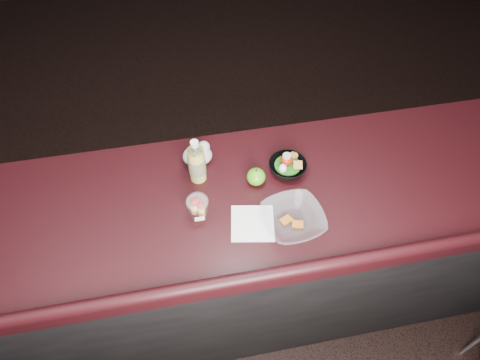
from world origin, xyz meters
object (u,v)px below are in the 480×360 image
takeout_bowl (293,219)px  fruit_cup (198,207)px  lemonade_bottle (197,163)px  green_apple (256,177)px  snack_bowl (287,166)px

takeout_bowl → fruit_cup: bearing=163.9°
lemonade_bottle → green_apple: 0.24m
fruit_cup → takeout_bowl: size_ratio=0.46×
green_apple → snack_bowl: 0.14m
green_apple → takeout_bowl: green_apple is taller
lemonade_bottle → green_apple: (0.23, -0.07, -0.05)m
fruit_cup → snack_bowl: fruit_cup is taller
snack_bowl → lemonade_bottle: bearing=175.0°
fruit_cup → lemonade_bottle: bearing=83.5°
lemonade_bottle → snack_bowl: size_ratio=1.17×
lemonade_bottle → snack_bowl: bearing=-5.0°
lemonade_bottle → takeout_bowl: bearing=-41.7°
lemonade_bottle → takeout_bowl: (0.32, -0.28, -0.06)m
green_apple → fruit_cup: bearing=-154.2°
green_apple → lemonade_bottle: bearing=163.6°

